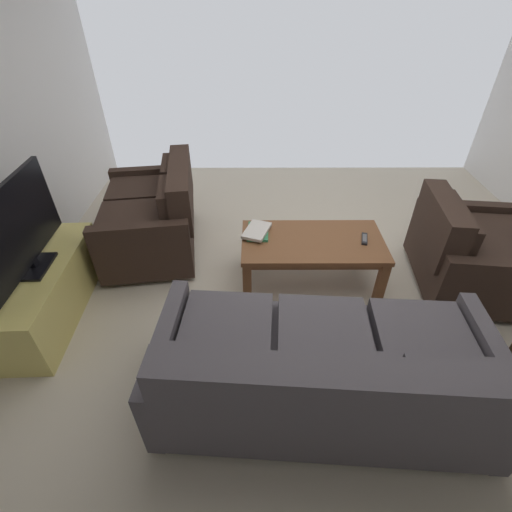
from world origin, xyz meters
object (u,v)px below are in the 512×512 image
Objects in this scene: tv_stand at (47,291)px; armchair_side at (470,253)px; book_stack at (257,231)px; sofa_main at (324,374)px; coffee_table at (312,246)px; tv_remote at (364,239)px; flat_tv at (17,229)px; loveseat_near at (154,215)px.

tv_stand is 3.42m from armchair_side.
tv_stand is at bearing 16.71° from book_stack.
sofa_main reaches higher than tv_stand.
tv_remote is (-0.42, -0.00, 0.08)m from coffee_table.
sofa_main reaches higher than tv_remote.
armchair_side is (-3.40, -0.33, -0.46)m from flat_tv.
loveseat_near is at bearing -52.13° from sofa_main.
loveseat_near is 3.97× the size of book_stack.
sofa_main is 1.98× the size of flat_tv.
coffee_table is at bearing -169.47° from tv_stand.
coffee_table is at bearing 167.59° from book_stack.
coffee_table is at bearing -2.44° from armchair_side.
sofa_main is 2.18m from tv_stand.
flat_tv is (2.09, 0.39, 0.43)m from coffee_table.
armchair_side is 3.18× the size of book_stack.
sofa_main is at bearing 105.96° from book_stack.
sofa_main is 1.71× the size of coffee_table.
coffee_table is 1.13× the size of armchair_side.
book_stack is at bearing -163.29° from tv_stand.
armchair_side is at bearing 168.08° from loveseat_near.
book_stack is at bearing -12.41° from coffee_table.
loveseat_near is 1.05× the size of tv_stand.
loveseat_near reaches higher than armchair_side.
tv_stand is (0.66, 0.91, -0.13)m from loveseat_near.
coffee_table is 7.09× the size of tv_remote.
flat_tv reaches higher than armchair_side.
tv_stand is at bearing 8.79° from tv_remote.
flat_tv is at bearing 5.60° from armchair_side.
tv_stand is (2.09, 0.39, -0.14)m from coffee_table.
book_stack is at bearing 156.59° from loveseat_near.
sofa_main reaches higher than armchair_side.
coffee_table is 0.43m from tv_remote.
coffee_table is (-0.08, -1.22, 0.03)m from sofa_main.
tv_remote is at bearing 173.49° from book_stack.
tv_stand reaches higher than coffee_table.
coffee_table is 2.17m from flat_tv.
coffee_table is 1.16× the size of flat_tv.
armchair_side is at bearing -140.21° from sofa_main.
loveseat_near is at bearing -11.92° from armchair_side.
armchair_side is 0.89m from tv_remote.
tv_remote is at bearing 164.29° from loveseat_near.
armchair_side is (-1.39, -1.16, -0.00)m from sofa_main.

